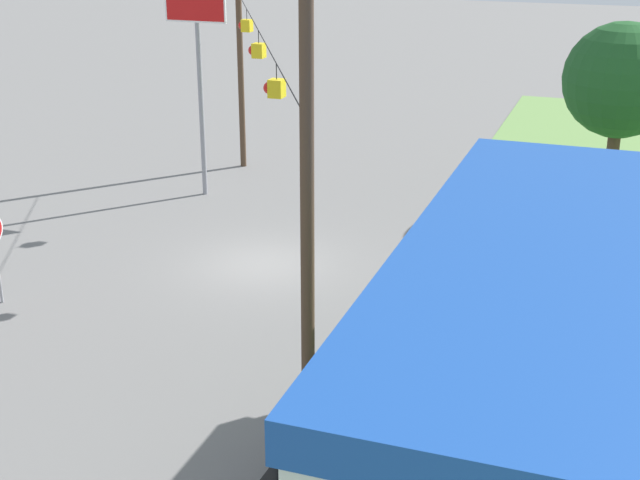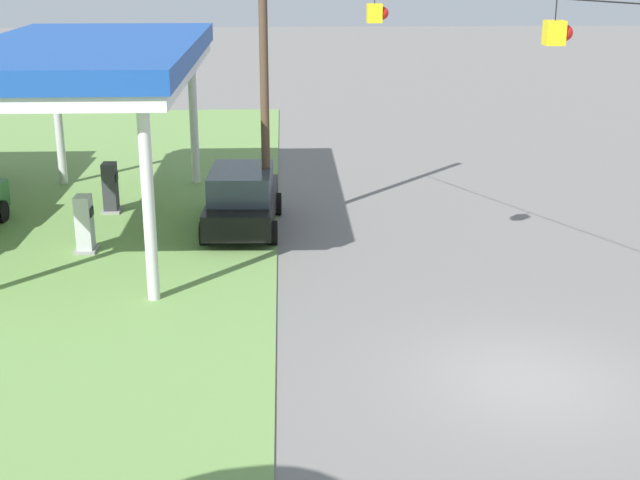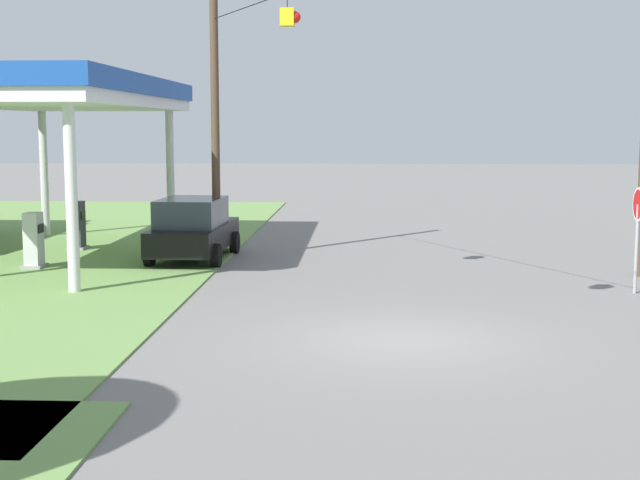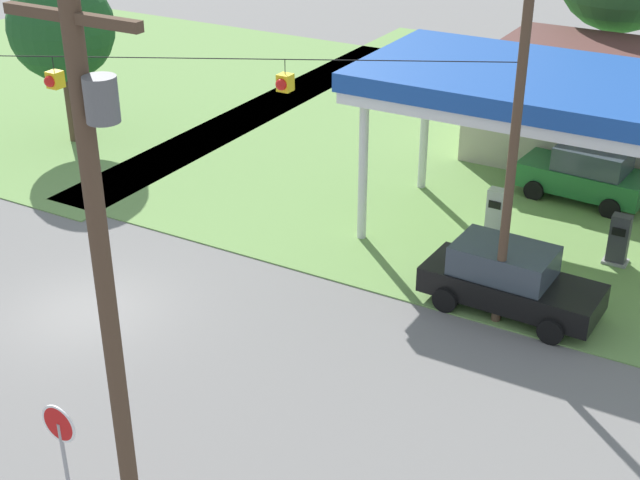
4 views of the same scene
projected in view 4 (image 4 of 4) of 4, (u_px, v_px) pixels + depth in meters
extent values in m
plane|color=slate|center=(87.00, 311.00, 23.85)|extent=(160.00, 160.00, 0.00)
cube|color=#6B934C|center=(72.00, 75.00, 43.31)|extent=(24.00, 24.00, 0.04)
cube|color=silver|center=(572.00, 103.00, 24.97)|extent=(11.95, 5.73, 0.35)
cube|color=#19479E|center=(574.00, 87.00, 24.76)|extent=(12.15, 5.93, 0.55)
cylinder|color=silver|center=(363.00, 172.00, 26.70)|extent=(0.28, 0.28, 4.45)
cylinder|color=silver|center=(425.00, 128.00, 30.20)|extent=(0.28, 0.28, 4.45)
cube|color=#512D28|center=(637.00, 108.00, 28.97)|extent=(11.09, 0.70, 0.20)
cube|color=gray|center=(494.00, 233.00, 27.87)|extent=(0.71, 0.56, 0.12)
cube|color=silver|center=(496.00, 211.00, 27.52)|extent=(0.55, 0.40, 1.44)
cube|color=black|center=(495.00, 205.00, 27.22)|extent=(0.38, 0.03, 0.24)
cube|color=gray|center=(615.00, 262.00, 26.21)|extent=(0.71, 0.56, 0.12)
cube|color=#333338|center=(619.00, 238.00, 25.85)|extent=(0.55, 0.40, 1.44)
cube|color=black|center=(619.00, 232.00, 25.55)|extent=(0.39, 0.03, 0.24)
cube|color=black|center=(511.00, 288.00, 23.58)|extent=(4.75, 2.02, 0.70)
cube|color=#333D47|center=(504.00, 260.00, 23.37)|extent=(2.64, 1.79, 0.79)
cylinder|color=black|center=(574.00, 299.00, 23.76)|extent=(0.69, 0.24, 0.68)
cylinder|color=black|center=(551.00, 331.00, 22.34)|extent=(0.69, 0.24, 0.68)
cylinder|color=black|center=(473.00, 271.00, 25.14)|extent=(0.69, 0.24, 0.68)
cylinder|color=black|center=(445.00, 300.00, 23.71)|extent=(0.69, 0.24, 0.68)
cube|color=#1E602D|center=(583.00, 179.00, 30.01)|extent=(4.34, 2.18, 0.81)
cube|color=#333D47|center=(593.00, 159.00, 29.53)|extent=(2.44, 1.88, 0.77)
cylinder|color=black|center=(534.00, 190.00, 30.16)|extent=(0.70, 0.27, 0.68)
cylinder|color=black|center=(555.00, 173.00, 31.55)|extent=(0.70, 0.27, 0.68)
cylinder|color=black|center=(610.00, 209.00, 28.84)|extent=(0.70, 0.27, 0.68)
cylinder|color=black|center=(628.00, 189.00, 30.23)|extent=(0.70, 0.27, 0.68)
cylinder|color=#99999E|center=(66.00, 468.00, 16.81)|extent=(0.08, 0.08, 2.10)
cylinder|color=white|center=(59.00, 424.00, 16.33)|extent=(0.80, 0.03, 0.80)
cylinder|color=red|center=(59.00, 424.00, 16.33)|extent=(0.70, 0.03, 0.70)
cylinder|color=#4C3828|center=(111.00, 332.00, 13.04)|extent=(0.28, 0.28, 10.80)
cube|color=#4C3828|center=(71.00, 17.00, 10.96)|extent=(2.20, 0.14, 0.14)
cylinder|color=#59595B|center=(101.00, 99.00, 11.25)|extent=(0.44, 0.44, 0.60)
cylinder|color=#4C3828|center=(512.00, 164.00, 21.39)|extent=(0.24, 0.24, 8.89)
cylinder|color=black|center=(52.00, 56.00, 20.70)|extent=(19.31, 10.02, 0.02)
cylinder|color=black|center=(53.00, 64.00, 20.78)|extent=(0.02, 0.02, 0.35)
cube|color=yellow|center=(55.00, 79.00, 20.95)|extent=(0.32, 0.32, 0.40)
sphere|color=red|center=(50.00, 81.00, 20.82)|extent=(0.28, 0.28, 0.28)
cylinder|color=black|center=(285.00, 67.00, 20.56)|extent=(0.02, 0.02, 0.35)
cube|color=yellow|center=(285.00, 83.00, 20.73)|extent=(0.32, 0.32, 0.40)
sphere|color=red|center=(281.00, 84.00, 20.60)|extent=(0.28, 0.28, 0.28)
cylinder|color=#4C3828|center=(610.00, 62.00, 38.49)|extent=(0.44, 0.44, 3.83)
cylinder|color=#4C3828|center=(72.00, 106.00, 34.69)|extent=(0.44, 0.44, 2.90)
sphere|color=#1E5123|center=(61.00, 28.00, 33.31)|extent=(4.00, 4.00, 4.00)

